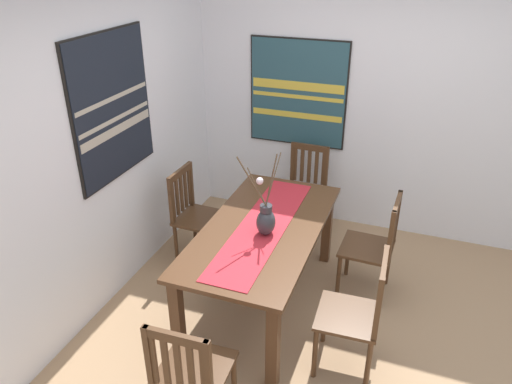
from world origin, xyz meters
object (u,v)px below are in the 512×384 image
at_px(chair_1, 305,188).
at_px(painting_on_back_wall, 112,107).
at_px(chair_3, 357,313).
at_px(chair_0, 195,214).
at_px(dining_table, 263,239).
at_px(centerpiece_vase, 266,219).
at_px(chair_2, 190,372).
at_px(painting_on_side_wall, 298,93).
at_px(chair_4, 374,245).

distance_m(chair_1, painting_on_back_wall, 2.12).
height_order(chair_1, chair_3, chair_3).
bearing_deg(chair_0, chair_1, -43.22).
xyz_separation_m(dining_table, painting_on_back_wall, (-0.04, 1.23, 0.96)).
bearing_deg(dining_table, centerpiece_vase, -149.33).
xyz_separation_m(chair_2, painting_on_back_wall, (1.24, 1.23, 1.11)).
relative_size(dining_table, painting_on_side_wall, 1.61).
bearing_deg(chair_3, painting_on_side_wall, 27.06).
xyz_separation_m(centerpiece_vase, chair_2, (-1.19, 0.05, -0.40)).
xyz_separation_m(chair_0, chair_3, (-0.84, -1.65, 0.00)).
bearing_deg(chair_0, painting_on_back_wall, 137.14).
distance_m(dining_table, chair_1, 1.29).
bearing_deg(chair_1, chair_4, -135.22).
xyz_separation_m(dining_table, painting_on_side_wall, (1.59, 0.19, 0.73)).
xyz_separation_m(centerpiece_vase, chair_1, (1.37, 0.05, -0.40)).
bearing_deg(chair_4, chair_1, 44.78).
relative_size(dining_table, chair_3, 1.85).
bearing_deg(painting_on_back_wall, chair_4, -76.65).
relative_size(dining_table, chair_2, 1.94).
distance_m(chair_1, chair_3, 1.90).
bearing_deg(painting_on_side_wall, chair_2, -176.10).
distance_m(dining_table, centerpiece_vase, 0.27).
bearing_deg(painting_on_back_wall, dining_table, -88.17).
height_order(chair_0, painting_on_side_wall, painting_on_side_wall).
xyz_separation_m(chair_3, chair_4, (0.88, 0.01, -0.00)).
bearing_deg(chair_1, dining_table, 179.82).
bearing_deg(chair_4, chair_0, 91.39).
relative_size(centerpiece_vase, chair_2, 0.74).
distance_m(chair_1, painting_on_side_wall, 0.96).
distance_m(chair_0, chair_1, 1.19).
relative_size(painting_on_back_wall, painting_on_side_wall, 1.05).
bearing_deg(chair_1, painting_on_back_wall, 136.90).
relative_size(chair_3, chair_4, 1.01).
xyz_separation_m(chair_0, chair_1, (0.87, -0.82, -0.00)).
distance_m(dining_table, chair_4, 0.95).
relative_size(chair_2, painting_on_back_wall, 0.79).
height_order(dining_table, painting_on_side_wall, painting_on_side_wall).
relative_size(centerpiece_vase, chair_1, 0.73).
height_order(dining_table, centerpiece_vase, centerpiece_vase).
distance_m(chair_1, chair_4, 1.17).
bearing_deg(chair_3, dining_table, 62.85).
height_order(chair_4, painting_on_side_wall, painting_on_side_wall).
bearing_deg(chair_1, chair_3, -154.00).
distance_m(chair_2, chair_4, 1.91).
bearing_deg(painting_on_back_wall, painting_on_side_wall, -32.44).
xyz_separation_m(chair_1, painting_on_back_wall, (-1.32, 1.23, 1.11)).
xyz_separation_m(chair_2, chair_4, (1.73, -0.82, 0.01)).
bearing_deg(chair_2, chair_4, -25.55).
height_order(dining_table, chair_3, chair_3).
distance_m(chair_0, chair_2, 1.87).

